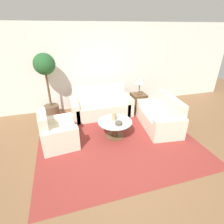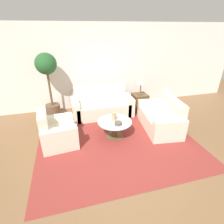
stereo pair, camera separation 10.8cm
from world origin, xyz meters
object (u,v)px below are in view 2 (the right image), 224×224
Objects in this scene: loveseat at (162,118)px; coffee_table at (115,127)px; sofa_main at (102,106)px; table_lamp at (141,81)px; vase at (114,116)px; potted_plant at (48,77)px; armchair at (56,133)px; bowl at (118,123)px.

coffee_table is (-1.32, -0.09, -0.00)m from loveseat.
sofa_main is 1.42m from table_lamp.
table_lamp is at bearing 45.46° from vase.
sofa_main is at bearing 179.78° from table_lamp.
vase is (-0.00, 0.07, 0.25)m from coffee_table.
potted_plant is (-1.45, 0.27, 0.94)m from sofa_main.
bowl is (1.40, -0.24, 0.18)m from armchair.
loveseat is at bearing 11.51° from bowl.
loveseat is at bearing -84.86° from table_lamp.
armchair is 1.66× the size of table_lamp.
coffee_table is 4.12× the size of vase.
potted_plant is 2.23m from vase.
armchair is 0.60× the size of loveseat.
loveseat is (1.36, -1.22, -0.00)m from sofa_main.
bowl is at bearing -105.34° from armchair.
potted_plant is at bearing 130.92° from bowl.
table_lamp reaches higher than coffee_table.
vase is 0.26m from bowl.
vase is (-1.22, -1.24, -0.43)m from table_lamp.
loveseat is at bearing 3.68° from coffee_table.
bowl is (0.04, -0.24, -0.07)m from vase.
loveseat is 2.76× the size of table_lamp.
vase is at bearing -95.42° from armchair.
bowl is at bearing -79.57° from coffee_table.
loveseat is at bearing -27.97° from potted_plant.
table_lamp reaches higher than sofa_main.
vase is at bearing 98.68° from bowl.
coffee_table is at bearing -86.02° from vase.
sofa_main reaches higher than armchair.
vase reaches higher than coffee_table.
vase is at bearing -134.54° from table_lamp.
loveseat is 7.62× the size of vase.
potted_plant is 2.44m from bowl.
potted_plant reaches higher than sofa_main.
bowl is (1.52, -1.76, -0.76)m from potted_plant.
loveseat is 1.33m from bowl.
armchair is 1.11× the size of coffee_table.
bowl is at bearing -49.08° from potted_plant.
table_lamp is (2.58, 1.24, 0.68)m from armchair.
table_lamp is (1.21, 1.30, 0.68)m from coffee_table.
potted_plant is at bearing -110.67° from loveseat.
loveseat reaches higher than bowl.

